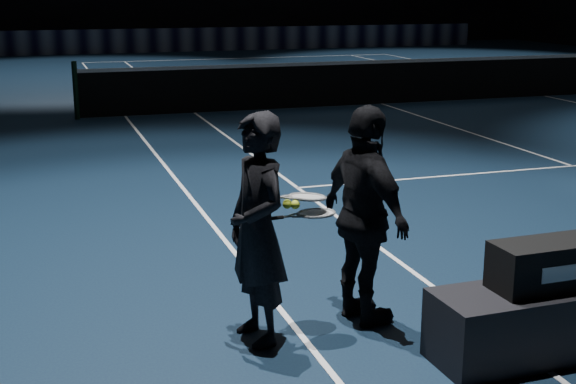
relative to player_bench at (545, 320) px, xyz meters
name	(u,v)px	position (x,y,z in m)	size (l,w,h in m)	color
floor	(384,104)	(3.98, 11.37, -0.24)	(36.00, 36.00, 0.00)	black
court_lines	(384,104)	(3.98, 11.37, -0.24)	(10.98, 23.78, 0.01)	white
net_post_left	(76,91)	(-2.42, 11.37, 0.31)	(0.10, 0.10, 1.10)	black
net_mesh	(384,84)	(3.98, 11.37, 0.21)	(12.80, 0.02, 0.86)	black
net_tape	(385,62)	(3.98, 11.37, 0.67)	(12.80, 0.03, 0.07)	white
sponsor_backdrop	(219,39)	(3.98, 26.87, 0.21)	(22.00, 0.15, 0.90)	black
player_bench	(545,320)	(0.00, 0.00, 0.00)	(1.63, 0.54, 0.49)	black
racket_bag	(550,264)	(0.00, 0.00, 0.41)	(0.81, 0.35, 0.33)	black
bag_signature	(566,273)	(0.00, -0.18, 0.41)	(0.38, 0.00, 0.11)	white
player_a	(257,229)	(-1.82, 0.83, 0.58)	(0.60, 0.40, 1.65)	black
player_b	(365,216)	(-0.97, 0.90, 0.58)	(0.97, 0.40, 1.65)	black
racket_lower	(316,213)	(-1.37, 0.87, 0.65)	(0.68, 0.22, 0.03)	black
racket_upper	(308,197)	(-1.42, 0.91, 0.77)	(0.68, 0.22, 0.03)	black
tennis_balls	(291,202)	(-1.56, 0.86, 0.75)	(0.12, 0.10, 0.12)	yellow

